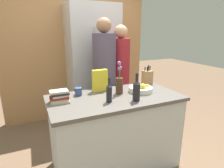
% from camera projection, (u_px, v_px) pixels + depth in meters
% --- Properties ---
extents(ground_plane, '(14.00, 14.00, 0.00)m').
position_uv_depth(ground_plane, '(115.00, 164.00, 2.36)').
color(ground_plane, brown).
extents(kitchen_island, '(1.49, 0.75, 0.91)m').
position_uv_depth(kitchen_island, '(115.00, 132.00, 2.23)').
color(kitchen_island, silver).
rests_on(kitchen_island, ground_plane).
extents(back_wall_wood, '(2.69, 0.12, 2.60)m').
position_uv_depth(back_wall_wood, '(77.00, 48.00, 3.48)').
color(back_wall_wood, '#AD7A4C').
rests_on(back_wall_wood, ground_plane).
extents(refrigerator, '(0.84, 0.62, 2.04)m').
position_uv_depth(refrigerator, '(93.00, 66.00, 3.32)').
color(refrigerator, '#B7B7BC').
rests_on(refrigerator, ground_plane).
extents(fruit_bowl, '(0.29, 0.29, 0.11)m').
position_uv_depth(fruit_bowl, '(141.00, 89.00, 2.25)').
color(fruit_bowl, silver).
rests_on(fruit_bowl, kitchen_island).
extents(knife_block, '(0.12, 0.10, 0.27)m').
position_uv_depth(knife_block, '(147.00, 77.00, 2.55)').
color(knife_block, '#A87A4C').
rests_on(knife_block, kitchen_island).
extents(flower_vase, '(0.09, 0.09, 0.38)m').
position_uv_depth(flower_vase, '(119.00, 84.00, 2.17)').
color(flower_vase, '#4C2D1E').
rests_on(flower_vase, kitchen_island).
extents(cereal_box, '(0.19, 0.07, 0.26)m').
position_uv_depth(cereal_box, '(100.00, 81.00, 2.26)').
color(cereal_box, yellow).
rests_on(cereal_box, kitchen_island).
extents(coffee_mug, '(0.08, 0.11, 0.09)m').
position_uv_depth(coffee_mug, '(78.00, 92.00, 2.13)').
color(coffee_mug, '#334770').
rests_on(coffee_mug, kitchen_island).
extents(book_stack, '(0.21, 0.17, 0.13)m').
position_uv_depth(book_stack, '(59.00, 97.00, 1.91)').
color(book_stack, '#B7A88E').
rests_on(book_stack, kitchen_island).
extents(bottle_oil, '(0.08, 0.08, 0.30)m').
position_uv_depth(bottle_oil, '(136.00, 90.00, 1.95)').
color(bottle_oil, black).
rests_on(bottle_oil, kitchen_island).
extents(bottle_vinegar, '(0.06, 0.06, 0.26)m').
position_uv_depth(bottle_vinegar, '(109.00, 92.00, 1.92)').
color(bottle_vinegar, black).
rests_on(bottle_vinegar, kitchen_island).
extents(person_at_sink, '(0.33, 0.33, 1.79)m').
position_uv_depth(person_at_sink, '(104.00, 73.00, 2.73)').
color(person_at_sink, '#383842').
rests_on(person_at_sink, ground_plane).
extents(person_in_blue, '(0.29, 0.29, 1.70)m').
position_uv_depth(person_in_blue, '(120.00, 73.00, 2.93)').
color(person_in_blue, '#383842').
rests_on(person_in_blue, ground_plane).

